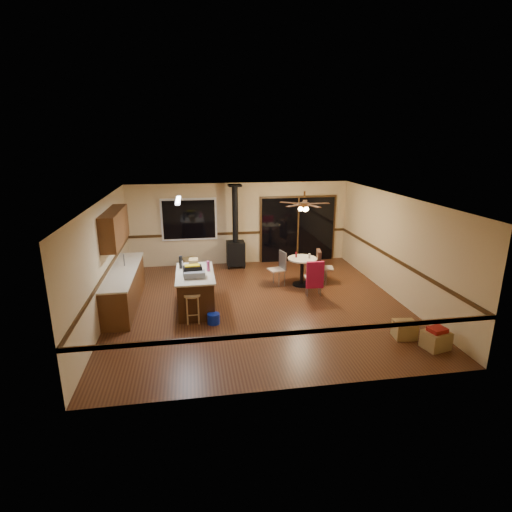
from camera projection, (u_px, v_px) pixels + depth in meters
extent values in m
plane|color=#4D2815|center=(258.00, 304.00, 9.81)|extent=(7.00, 7.00, 0.00)
plane|color=silver|center=(258.00, 199.00, 9.08)|extent=(7.00, 7.00, 0.00)
plane|color=#CDB382|center=(240.00, 224.00, 12.76)|extent=(7.00, 0.00, 7.00)
plane|color=#CDB382|center=(296.00, 315.00, 6.13)|extent=(7.00, 0.00, 7.00)
plane|color=#CDB382|center=(104.00, 260.00, 8.90)|extent=(0.00, 7.00, 7.00)
plane|color=#CDB382|center=(396.00, 247.00, 9.98)|extent=(0.00, 7.00, 7.00)
cube|color=black|center=(189.00, 219.00, 12.41)|extent=(1.72, 0.10, 1.32)
cube|color=black|center=(298.00, 230.00, 13.07)|extent=(2.52, 0.10, 2.10)
cube|color=#583016|center=(125.00, 288.00, 9.67)|extent=(0.60, 3.00, 0.86)
cube|color=beige|center=(123.00, 271.00, 9.54)|extent=(0.64, 3.04, 0.04)
cube|color=#583016|center=(115.00, 227.00, 9.42)|extent=(0.35, 2.00, 0.80)
cube|color=#3B1F0E|center=(196.00, 291.00, 9.45)|extent=(0.80, 1.60, 0.86)
cube|color=beige|center=(195.00, 274.00, 9.33)|extent=(0.88, 1.68, 0.04)
cube|color=black|center=(236.00, 253.00, 12.54)|extent=(0.55, 0.50, 0.75)
cylinder|color=black|center=(235.00, 214.00, 12.18)|extent=(0.18, 0.18, 1.77)
cylinder|color=brown|center=(304.00, 205.00, 10.48)|extent=(0.24, 0.24, 0.10)
cylinder|color=brown|center=(305.00, 194.00, 10.40)|extent=(0.05, 0.05, 0.16)
sphere|color=#FFD88C|center=(304.00, 209.00, 10.51)|extent=(0.16, 0.16, 0.16)
cube|color=white|center=(178.00, 200.00, 9.09)|extent=(0.10, 1.20, 0.04)
cube|color=slate|center=(195.00, 275.00, 8.96)|extent=(0.47, 0.26, 0.15)
cube|color=black|center=(192.00, 271.00, 9.08)|extent=(0.44, 0.26, 0.23)
cube|color=gold|center=(192.00, 266.00, 9.04)|extent=(0.35, 0.21, 0.03)
cube|color=olive|center=(194.00, 263.00, 9.74)|extent=(0.23, 0.30, 0.19)
cylinder|color=black|center=(181.00, 262.00, 9.60)|extent=(0.10, 0.10, 0.31)
cylinder|color=#D84C8C|center=(208.00, 266.00, 9.41)|extent=(0.09, 0.09, 0.25)
cylinder|color=white|center=(182.00, 264.00, 9.61)|extent=(0.08, 0.08, 0.19)
cylinder|color=tan|center=(193.00, 308.00, 8.75)|extent=(0.44, 0.44, 0.67)
cylinder|color=#0D24B8|center=(214.00, 319.00, 8.75)|extent=(0.32, 0.32, 0.23)
cylinder|color=black|center=(301.00, 284.00, 11.11)|extent=(0.50, 0.50, 0.04)
cylinder|color=black|center=(302.00, 272.00, 11.00)|extent=(0.10, 0.10, 0.70)
cylinder|color=beige|center=(302.00, 259.00, 10.90)|extent=(0.80, 0.80, 0.04)
cylinder|color=#590C14|center=(296.00, 255.00, 10.94)|extent=(0.06, 0.06, 0.15)
cylinder|color=beige|center=(309.00, 256.00, 10.85)|extent=(0.06, 0.06, 0.13)
cube|color=tan|center=(276.00, 270.00, 10.97)|extent=(0.49, 0.49, 0.03)
cube|color=slate|center=(283.00, 260.00, 10.97)|extent=(0.13, 0.39, 0.50)
cube|color=tan|center=(313.00, 278.00, 10.34)|extent=(0.43, 0.43, 0.03)
cube|color=slate|center=(315.00, 271.00, 10.08)|extent=(0.40, 0.06, 0.50)
cube|color=#A31230|center=(315.00, 275.00, 10.09)|extent=(0.45, 0.13, 0.70)
cube|color=tan|center=(326.00, 268.00, 11.14)|extent=(0.47, 0.47, 0.03)
cube|color=slate|center=(319.00, 259.00, 11.08)|extent=(0.11, 0.40, 0.50)
cube|color=#351E14|center=(318.00, 262.00, 11.11)|extent=(0.19, 0.45, 0.70)
cube|color=olive|center=(189.00, 263.00, 12.44)|extent=(0.55, 0.50, 0.35)
cube|color=olive|center=(436.00, 340.00, 7.70)|extent=(0.54, 0.48, 0.35)
cube|color=olive|center=(405.00, 330.00, 8.12)|extent=(0.47, 0.41, 0.35)
cube|color=maroon|center=(437.00, 330.00, 7.64)|extent=(0.37, 0.33, 0.08)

